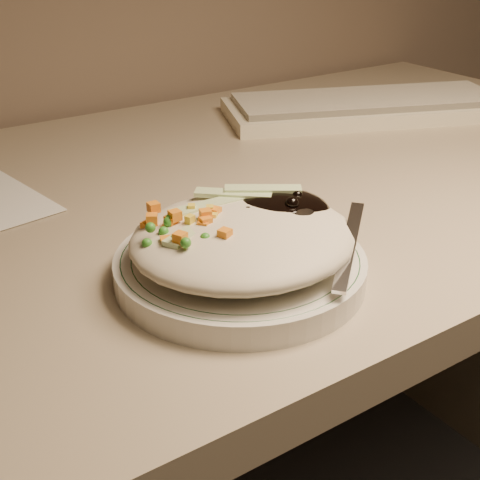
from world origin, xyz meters
TOP-DOWN VIEW (x-y plane):
  - desk at (0.00, 1.38)m, footprint 1.40×0.70m
  - plate at (-0.08, 1.18)m, footprint 0.21×0.21m
  - plate_rim at (-0.08, 1.18)m, footprint 0.20×0.20m
  - meal at (-0.07, 1.18)m, footprint 0.20×0.19m
  - keyboard at (0.36, 1.48)m, footprint 0.45×0.30m

SIDE VIEW (x-z plane):
  - desk at x=0.00m, z-range 0.17..0.91m
  - plate at x=-0.08m, z-range 0.74..0.76m
  - keyboard at x=0.36m, z-range 0.74..0.77m
  - plate_rim at x=-0.08m, z-range 0.76..0.76m
  - meal at x=-0.07m, z-range 0.76..0.81m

